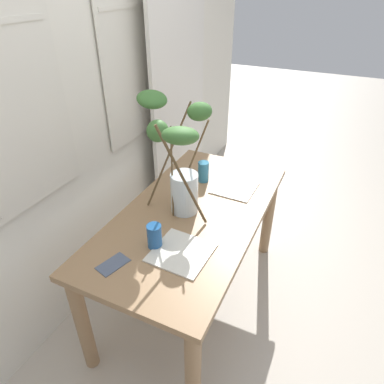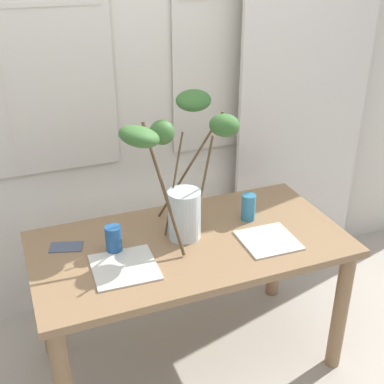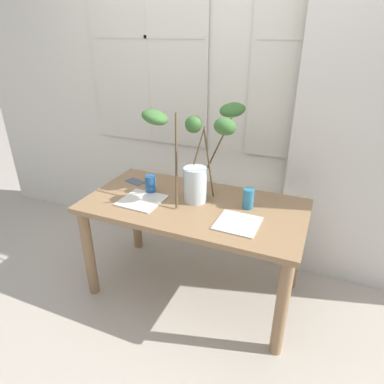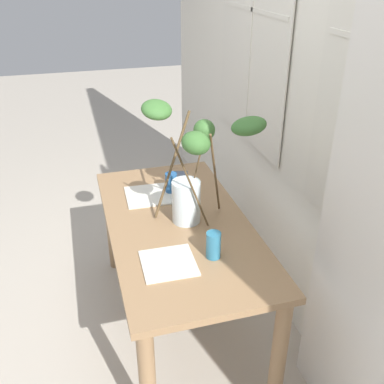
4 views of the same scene
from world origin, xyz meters
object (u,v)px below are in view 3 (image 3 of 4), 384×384
Objects in this scene: dining_table at (194,219)px; vase_with_branches at (199,152)px; plate_square_right at (238,223)px; drinking_glass_blue_left at (150,184)px; plate_square_left at (142,200)px; drinking_glass_blue_right at (248,198)px.

dining_table is 2.31× the size of vase_with_branches.
plate_square_right is (0.34, -0.22, -0.33)m from vase_with_branches.
plate_square_left is at bearing -86.56° from drinking_glass_blue_left.
plate_square_left is at bearing 176.86° from plate_square_right.
drinking_glass_blue_right is 0.54× the size of plate_square_right.
dining_table is 0.40m from drinking_glass_blue_right.
vase_with_branches reaches higher than dining_table.
drinking_glass_blue_right is at bearing 88.73° from plate_square_right.
plate_square_right is at bearing -32.79° from vase_with_branches.
plate_square_right reaches higher than dining_table.
vase_with_branches reaches higher than plate_square_left.
drinking_glass_blue_left is at bearing -176.70° from drinking_glass_blue_right.
plate_square_right is (-0.00, -0.22, -0.06)m from drinking_glass_blue_right.
dining_table is 5.81× the size of plate_square_right.
plate_square_left is (0.01, -0.14, -0.06)m from drinking_glass_blue_left.
drinking_glass_blue_left is (-0.35, -0.04, -0.27)m from vase_with_branches.
vase_with_branches is (-0.00, 0.08, 0.45)m from dining_table.
drinking_glass_blue_left is 0.15m from plate_square_left.
drinking_glass_blue_right reaches higher than plate_square_right.
plate_square_right is at bearing -3.14° from plate_square_left.
dining_table is at bearing -7.38° from drinking_glass_blue_left.
drinking_glass_blue_right is at bearing 14.93° from plate_square_left.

